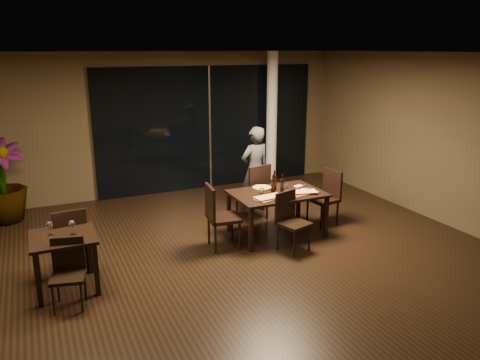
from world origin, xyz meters
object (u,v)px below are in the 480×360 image
(side_table, at_px, (63,245))
(bottle_a, at_px, (273,183))
(chair_side_far, at_px, (70,237))
(potted_plant, at_px, (1,182))
(chair_main_near, at_px, (290,218))
(bottle_b, at_px, (282,183))
(chair_side_near, at_px, (68,269))
(chair_main_far, at_px, (255,189))
(bottle_c, at_px, (274,180))
(main_table, at_px, (277,197))
(chair_main_right, at_px, (327,194))
(chair_main_left, at_px, (218,214))
(diner, at_px, (255,170))

(side_table, xyz_separation_m, bottle_a, (3.34, 0.54, 0.28))
(chair_side_far, height_order, potted_plant, potted_plant)
(chair_main_near, relative_size, bottle_b, 3.10)
(potted_plant, bearing_deg, chair_side_near, -76.90)
(chair_main_far, height_order, bottle_c, bottle_c)
(bottle_b, relative_size, bottle_c, 0.86)
(chair_main_far, distance_m, chair_side_far, 3.38)
(main_table, relative_size, chair_side_near, 1.77)
(main_table, xyz_separation_m, bottle_b, (0.08, -0.02, 0.22))
(main_table, relative_size, chair_main_right, 1.52)
(chair_main_left, height_order, chair_side_far, chair_main_left)
(side_table, height_order, bottle_b, bottle_b)
(bottle_c, bearing_deg, chair_main_near, -97.92)
(chair_side_far, bearing_deg, potted_plant, -76.31)
(chair_main_right, distance_m, diner, 1.45)
(side_table, bearing_deg, chair_main_far, 20.82)
(potted_plant, bearing_deg, bottle_a, -31.72)
(bottle_b, bearing_deg, main_table, 169.54)
(bottle_a, distance_m, bottle_b, 0.15)
(chair_main_near, distance_m, bottle_a, 0.74)
(chair_main_left, bearing_deg, chair_main_right, -78.82)
(bottle_a, bearing_deg, bottle_b, -19.27)
(chair_main_near, height_order, potted_plant, potted_plant)
(bottle_c, bearing_deg, chair_main_right, -1.70)
(bottle_a, bearing_deg, chair_main_right, 3.17)
(chair_side_near, xyz_separation_m, bottle_a, (3.33, 0.96, 0.43))
(main_table, bearing_deg, chair_side_far, -178.98)
(diner, distance_m, potted_plant, 4.61)
(diner, relative_size, bottle_c, 4.78)
(bottle_c, bearing_deg, chair_main_left, -167.93)
(chair_main_far, xyz_separation_m, chair_main_near, (-0.07, -1.38, -0.07))
(chair_side_near, distance_m, potted_plant, 3.63)
(main_table, height_order, chair_main_right, chair_main_right)
(chair_side_far, xyz_separation_m, potted_plant, (-0.92, 2.66, 0.22))
(chair_side_far, bearing_deg, diner, -165.11)
(main_table, relative_size, potted_plant, 1.00)
(main_table, xyz_separation_m, chair_main_right, (1.06, 0.10, -0.12))
(chair_main_left, relative_size, bottle_a, 3.35)
(chair_side_far, distance_m, diner, 3.72)
(chair_main_near, height_order, chair_side_far, chair_side_far)
(side_table, relative_size, diner, 0.48)
(chair_side_far, bearing_deg, chair_side_near, 78.00)
(chair_main_far, bearing_deg, bottle_a, 73.57)
(chair_main_near, height_order, bottle_a, bottle_a)
(side_table, relative_size, chair_main_far, 0.76)
(chair_main_far, height_order, chair_main_right, chair_main_far)
(main_table, xyz_separation_m, chair_side_far, (-3.29, -0.06, -0.14))
(diner, distance_m, bottle_c, 1.12)
(main_table, relative_size, bottle_b, 5.04)
(bottle_a, bearing_deg, chair_main_near, -92.56)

